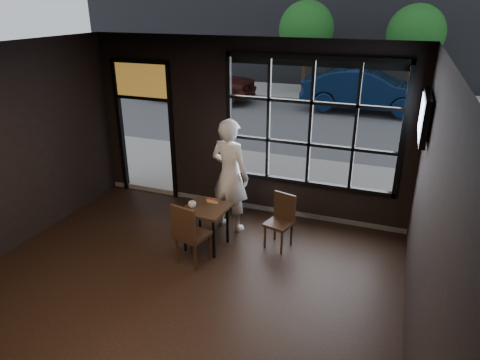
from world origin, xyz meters
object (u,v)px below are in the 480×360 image
at_px(cafe_table, 206,227).
at_px(man, 230,175).
at_px(chair_near, 192,233).
at_px(navy_car, 366,90).

relative_size(cafe_table, man, 0.36).
distance_m(chair_near, navy_car, 10.90).
relative_size(chair_near, man, 0.51).
distance_m(man, navy_car, 9.66).
bearing_deg(chair_near, cafe_table, -78.78).
xyz_separation_m(chair_near, man, (0.12, 1.23, 0.49)).
height_order(chair_near, man, man).
height_order(cafe_table, chair_near, chair_near).
bearing_deg(navy_car, chair_near, 172.38).
distance_m(cafe_table, chair_near, 0.50).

